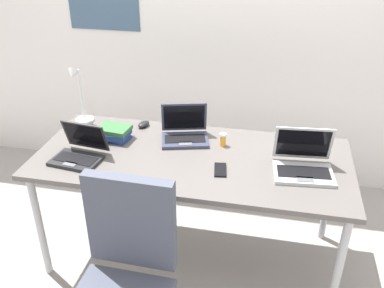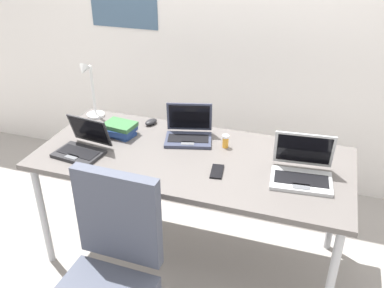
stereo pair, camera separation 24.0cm
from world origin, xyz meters
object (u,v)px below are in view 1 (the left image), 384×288
Objects in this scene: laptop_near_mouse at (79,153)px; computer_mouse at (144,124)px; cell_phone at (220,170)px; laptop_back_left at (185,133)px; book_stack at (113,133)px; laptop_near_lamp at (303,164)px; desk_lamp at (79,95)px; pill_bottle at (223,139)px.

laptop_near_mouse is 3.07× the size of computer_mouse.
computer_mouse is at bearing 134.59° from cell_phone.
laptop_near_mouse is 0.64m from laptop_back_left.
book_stack is (-0.70, 0.23, 0.04)m from cell_phone.
laptop_back_left is 0.32m from computer_mouse.
computer_mouse reaches higher than cell_phone.
laptop_back_left is 0.44m from book_stack.
computer_mouse is at bearing 161.03° from laptop_near_lamp.
cell_phone is (-0.44, -0.08, -0.04)m from laptop_near_lamp.
desk_lamp reaches higher than laptop_back_left.
computer_mouse is (0.41, 0.03, -0.18)m from desk_lamp.
laptop_near_lamp is (0.70, -0.23, 0.00)m from laptop_back_left.
book_stack is at bearing -175.04° from pill_bottle.
computer_mouse is 0.24m from book_stack.
computer_mouse is 1.22× the size of pill_bottle.
desk_lamp reaches higher than cell_phone.
laptop_back_left reaches higher than computer_mouse.
book_stack is (0.10, 0.27, 0.00)m from laptop_near_mouse.
cell_phone is at bearing -84.57° from pill_bottle.
pill_bottle is at bearing 4.96° from book_stack.
laptop_near_mouse reaches higher than pill_bottle.
desk_lamp reaches higher than laptop_near_mouse.
laptop_back_left reaches higher than book_stack.
pill_bottle is (0.24, -0.03, -0.00)m from laptop_back_left.
cell_phone is at bearing -49.48° from laptop_back_left.
laptop_near_mouse is 0.52m from computer_mouse.
desk_lamp is at bearing 173.31° from pill_bottle.
laptop_back_left is 4.16× the size of pill_bottle.
cell_phone is 0.29m from pill_bottle.
laptop_near_lamp reaches higher than laptop_near_mouse.
laptop_back_left is 1.49× the size of book_stack.
laptop_back_left is at bearing -6.54° from desk_lamp.
laptop_near_mouse reaches higher than cell_phone.
pill_bottle is (-0.46, 0.20, -0.01)m from laptop_near_lamp.
laptop_near_lamp reaches higher than laptop_back_left.
pill_bottle is at bearing 22.75° from laptop_near_mouse.
book_stack is at bearing -168.36° from laptop_back_left.
desk_lamp is 1.46m from laptop_near_lamp.
laptop_near_mouse is 1.24m from laptop_near_lamp.
pill_bottle is (0.54, -0.15, 0.02)m from computer_mouse.
pill_bottle is at bearing 87.03° from cell_phone.
computer_mouse is at bearing 57.76° from book_stack.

